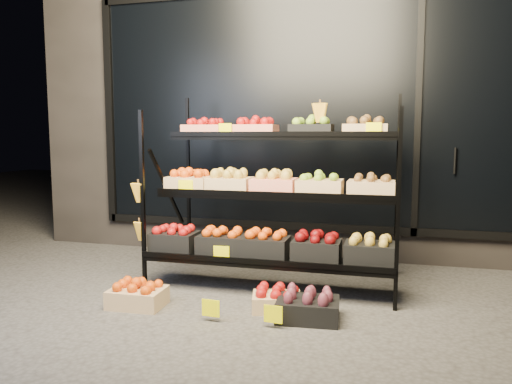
% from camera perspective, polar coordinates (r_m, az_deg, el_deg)
% --- Properties ---
extents(ground, '(24.00, 24.00, 0.00)m').
position_cam_1_polar(ground, '(3.90, -0.05, -12.88)').
color(ground, '#514F4C').
rests_on(ground, ground).
extents(building, '(6.00, 2.08, 3.50)m').
position_cam_1_polar(building, '(6.23, 6.36, 10.69)').
color(building, '#2D2826').
rests_on(building, ground).
extents(display_rack, '(2.18, 1.02, 1.69)m').
position_cam_1_polar(display_rack, '(4.29, 1.89, -0.27)').
color(display_rack, black).
rests_on(display_rack, ground).
extents(tag_floor_a, '(0.13, 0.01, 0.12)m').
position_cam_1_polar(tag_floor_a, '(3.58, -5.19, -13.68)').
color(tag_floor_a, '#FFF600').
rests_on(tag_floor_a, ground).
extents(tag_floor_b, '(0.13, 0.01, 0.12)m').
position_cam_1_polar(tag_floor_b, '(3.46, 1.97, -14.40)').
color(tag_floor_b, '#FFF600').
rests_on(tag_floor_b, ground).
extents(floor_crate_left, '(0.41, 0.31, 0.20)m').
position_cam_1_polar(floor_crate_left, '(3.96, -13.40, -11.29)').
color(floor_crate_left, tan).
rests_on(floor_crate_left, ground).
extents(floor_crate_midright, '(0.40, 0.33, 0.19)m').
position_cam_1_polar(floor_crate_midright, '(3.78, 2.36, -12.10)').
color(floor_crate_midright, tan).
rests_on(floor_crate_midright, ground).
extents(floor_crate_right, '(0.45, 0.35, 0.21)m').
position_cam_1_polar(floor_crate_right, '(3.61, 5.94, -12.83)').
color(floor_crate_right, black).
rests_on(floor_crate_right, ground).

